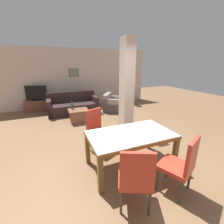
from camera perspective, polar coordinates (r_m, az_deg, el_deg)
The scene contains 14 objects.
ground_plane at distance 3.28m, azimuth 6.64°, elevation -19.54°, with size 18.00×18.00×0.00m, color brown.
back_wall at distance 7.58m, azimuth -12.78°, elevation 12.56°, with size 7.20×0.09×2.70m.
divider_pillar at distance 4.52m, azimuth 5.61°, elevation 9.64°, with size 0.32×0.40×2.70m.
dining_table at distance 2.97m, azimuth 7.04°, elevation -10.56°, with size 1.61×0.93×0.73m.
dining_chair_far_left at distance 3.56m, azimuth -5.55°, elevation -6.24°, with size 0.61×0.61×0.99m.
dining_chair_near_right at distance 2.64m, azimuth 24.93°, elevation -17.33°, with size 0.61×0.61×0.99m.
dining_chair_near_left at distance 2.22m, azimuth 8.95°, elevation -23.13°, with size 0.61×0.61×0.99m.
sofa at distance 6.56m, azimuth -14.60°, elevation 2.24°, with size 2.01×0.92×0.86m.
armchair at distance 6.60m, azimuth 0.70°, elevation 2.75°, with size 1.19×1.20×0.76m.
coffee_table at distance 5.50m, azimuth -12.57°, elevation -1.28°, with size 0.68×0.58×0.44m.
bottle at distance 5.53m, azimuth -14.89°, elevation 2.14°, with size 0.07×0.07×0.28m.
tv_stand at distance 7.39m, azimuth -26.31°, elevation 2.27°, with size 1.07×0.40×0.48m.
tv_screen at distance 7.28m, azimuth -26.90°, elevation 6.41°, with size 0.86×0.29×0.63m.
floor_lamp at distance 7.75m, azimuth 6.21°, elevation 13.75°, with size 0.29×0.29×1.74m.
Camera 1 is at (-1.33, -2.25, 1.98)m, focal length 24.00 mm.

